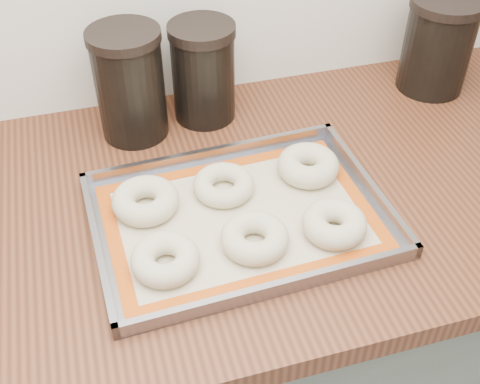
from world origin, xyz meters
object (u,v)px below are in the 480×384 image
object	(u,v)px
bagel_back_left	(145,201)
bagel_front_mid	(255,238)
baking_tray	(240,217)
bagel_back_right	(308,165)
canister_mid	(203,72)
bagel_front_left	(165,259)
bagel_front_right	(334,224)
canister_right	(438,44)
canister_left	(130,84)
bagel_back_mid	(224,185)

from	to	relation	value
bagel_back_left	bagel_front_mid	bearing A→B (deg)	-41.29
baking_tray	bagel_back_right	bearing A→B (deg)	26.69
canister_mid	bagel_front_left	bearing A→B (deg)	-111.81
bagel_front_right	canister_right	bearing A→B (deg)	43.95
canister_left	bagel_front_left	bearing A→B (deg)	-91.72
canister_right	bagel_back_right	bearing A→B (deg)	-149.64
bagel_back_mid	canister_left	world-z (taller)	canister_left
baking_tray	bagel_front_mid	world-z (taller)	bagel_front_mid
baking_tray	canister_right	size ratio (longest dim) A/B	2.48
bagel_front_mid	bagel_back_left	distance (m)	0.19
canister_left	bagel_back_mid	bearing A→B (deg)	-62.72
baking_tray	canister_right	distance (m)	0.57
bagel_back_right	canister_mid	world-z (taller)	canister_mid
baking_tray	canister_mid	distance (m)	0.32
bagel_front_right	canister_left	xyz separation A→B (m)	(-0.25, 0.36, 0.08)
baking_tray	bagel_back_left	bearing A→B (deg)	156.33
baking_tray	bagel_front_left	xyz separation A→B (m)	(-0.13, -0.07, 0.02)
bagel_back_right	baking_tray	bearing A→B (deg)	-153.31
bagel_front_left	bagel_front_mid	world-z (taller)	same
baking_tray	bagel_front_right	distance (m)	0.15
baking_tray	canister_mid	bearing A→B (deg)	86.87
bagel_back_mid	canister_left	bearing A→B (deg)	117.28
bagel_front_mid	canister_mid	distance (m)	0.38
bagel_front_mid	bagel_front_right	world-z (taller)	bagel_front_right
canister_left	bagel_back_right	bearing A→B (deg)	-39.06
baking_tray	bagel_back_mid	world-z (taller)	bagel_back_mid
bagel_front_right	bagel_front_mid	bearing A→B (deg)	176.87
bagel_front_left	bagel_front_mid	distance (m)	0.14
bagel_front_right	canister_mid	distance (m)	0.40
bagel_back_left	bagel_back_right	distance (m)	0.28
bagel_front_mid	bagel_back_right	size ratio (longest dim) A/B	0.98
bagel_back_left	canister_left	xyz separation A→B (m)	(0.02, 0.22, 0.08)
bagel_back_right	bagel_front_right	bearing A→B (deg)	-94.73
bagel_front_right	canister_mid	world-z (taller)	canister_mid
bagel_back_left	bagel_back_right	bearing A→B (deg)	2.02
bagel_back_left	baking_tray	bearing A→B (deg)	-23.67
bagel_front_left	bagel_front_right	size ratio (longest dim) A/B	1.01
baking_tray	bagel_front_left	world-z (taller)	bagel_front_left
canister_mid	canister_right	bearing A→B (deg)	-3.33
bagel_back_mid	bagel_back_right	xyz separation A→B (m)	(0.15, 0.01, 0.00)
bagel_front_left	bagel_front_right	bearing A→B (deg)	-0.40
bagel_back_mid	bagel_front_mid	bearing A→B (deg)	-84.34
canister_left	canister_mid	size ratio (longest dim) A/B	1.09
bagel_front_right	canister_mid	size ratio (longest dim) A/B	0.53
bagel_back_left	canister_mid	world-z (taller)	canister_mid
bagel_back_left	bagel_back_right	size ratio (longest dim) A/B	1.02
baking_tray	bagel_back_mid	size ratio (longest dim) A/B	4.66
canister_left	bagel_back_left	bearing A→B (deg)	-94.56
canister_left	canister_right	size ratio (longest dim) A/B	1.08
bagel_front_left	bagel_back_left	distance (m)	0.13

